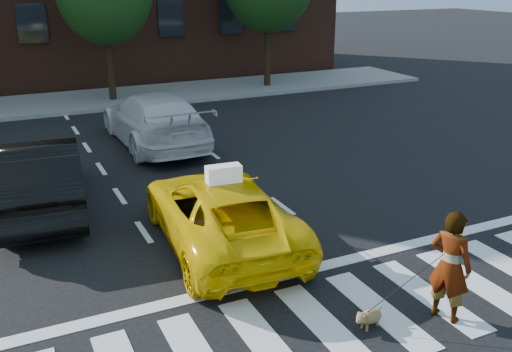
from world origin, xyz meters
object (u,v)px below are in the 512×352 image
Objects in this scene: taxi at (221,211)px; woman at (450,266)px; white_suv at (155,119)px; dog at (368,317)px; black_sedan at (40,175)px.

taxi is 2.72× the size of woman.
white_suv is at bearing -14.44° from woman.
woman reaches higher than taxi.
dog is at bearing 90.31° from white_suv.
taxi is 3.72m from dog.
dog is (3.87, -6.84, -0.62)m from black_sedan.
dog is at bearing 108.87° from taxi.
white_suv is at bearing 78.36° from dog.
woman is 1.44m from dog.
taxi is 7.20m from white_suv.
woman reaches higher than white_suv.
black_sedan is at bearing 106.96° from dog.
white_suv is 11.10m from woman.
woman is at bearing 131.03° from black_sedan.
taxi is 4.41m from black_sedan.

